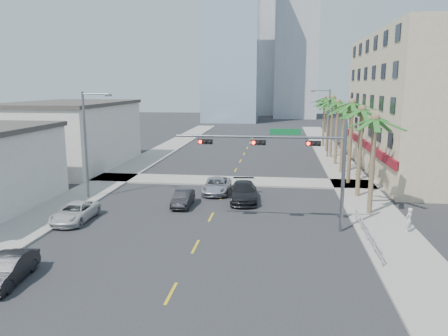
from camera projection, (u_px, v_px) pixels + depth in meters
The scene contains 27 objects.
ground at pixel (181, 275), 22.22m from camera, with size 260.00×260.00×0.00m, color #262628.
sidewalk_right at pixel (356, 189), 40.20m from camera, with size 4.00×120.00×0.15m, color gray.
sidewalk_left at pixel (107, 182), 43.18m from camera, with size 4.00×120.00×0.15m, color gray.
sidewalk_cross at pixel (230, 181), 43.64m from camera, with size 80.00×4.00×0.15m, color gray.
building_right at pixel (439, 104), 47.32m from camera, with size 15.25×28.00×15.00m.
building_left_far at pixel (71, 136), 51.24m from camera, with size 11.00×18.00×7.20m, color beige.
tower_far_left at pixel (231, 27), 111.26m from camera, with size 14.00×14.00×48.00m, color #99B2C6.
tower_far_right at pixel (297, 11), 122.65m from camera, with size 12.00×12.00×60.00m, color #ADADB2.
tower_far_center at pixel (257, 49), 140.44m from camera, with size 16.00×16.00×42.00m, color #ADADB2.
traffic_signal_mast at pixel (294, 155), 28.30m from camera, with size 11.12×0.54×7.20m.
palm_tree_0 at pixel (375, 120), 31.14m from camera, with size 4.80×4.80×7.80m.
palm_tree_1 at pixel (362, 111), 36.14m from camera, with size 4.80×4.80×8.16m.
palm_tree_2 at pixel (352, 104), 41.14m from camera, with size 4.80×4.80×8.52m.
palm_tree_3 at pixel (344, 108), 46.34m from camera, with size 4.80×4.80×7.80m.
palm_tree_4 at pixel (338, 103), 51.34m from camera, with size 4.80×4.80×8.16m.
palm_tree_5 at pixel (333, 99), 56.34m from camera, with size 4.80×4.80×8.52m.
palm_tree_6 at pixel (328, 102), 61.54m from camera, with size 4.80×4.80×7.80m.
palm_tree_7 at pixel (325, 99), 66.54m from camera, with size 4.80×4.80×8.16m.
streetlight_left at pixel (88, 140), 36.27m from camera, with size 2.55×0.25×9.00m.
streetlight_right at pixel (327, 120), 56.93m from camera, with size 2.55×0.25×9.00m.
guardrail at pixel (367, 232), 26.66m from camera, with size 0.08×8.08×1.00m.
car_parked_mid at pixel (8, 269), 21.28m from camera, with size 1.44×4.13×1.36m, color black.
car_parked_far at pixel (75, 212), 30.85m from camera, with size 2.16×4.69×1.30m, color silver.
car_lane_left at pixel (183, 198), 34.76m from camera, with size 1.33×3.81×1.26m, color black.
car_lane_center at pixel (217, 186), 38.93m from camera, with size 2.26×4.91×1.36m, color silver.
car_lane_right at pixel (244, 192), 36.20m from camera, with size 2.19×5.39×1.56m, color black.
pedestrian at pixel (409, 220), 28.17m from camera, with size 0.59×0.38×1.61m, color silver.
Camera 1 is at (4.82, -20.35, 9.54)m, focal length 35.00 mm.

